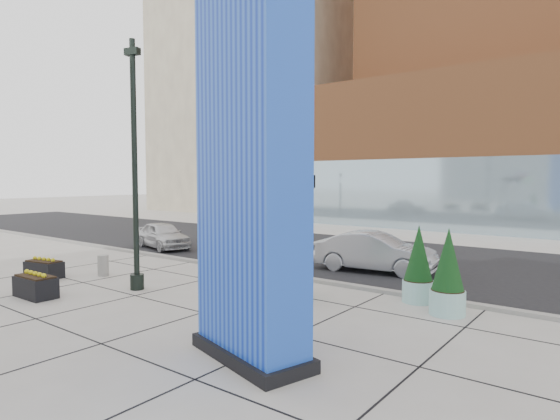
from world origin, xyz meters
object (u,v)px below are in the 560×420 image
Objects in this scene: concrete_bollard at (103,265)px; overhead_street_sign at (290,190)px; lamp_post at (135,189)px; public_art_sculpture at (267,254)px; blue_pylon at (250,132)px; car_white_west at (163,235)px; car_silver_mid at (375,252)px.

concrete_bollard is 7.49m from overhead_street_sign.
overhead_street_sign is at bearing 54.34° from lamp_post.
lamp_post reaches higher than overhead_street_sign.
blue_pylon is at bearing -77.58° from public_art_sculpture.
concrete_bollard is (-6.59, -1.55, -0.89)m from public_art_sculpture.
lamp_post is 4.76m from public_art_sculpture.
overhead_street_sign reaches higher than concrete_bollard.
public_art_sculpture is at bearing 29.04° from lamp_post.
overhead_street_sign is at bearing 32.29° from concrete_bollard.
lamp_post reaches higher than car_white_west.
concrete_bollard is at bearing -147.96° from overhead_street_sign.
lamp_post is 4.08m from concrete_bollard.
public_art_sculpture is 2.98m from overhead_street_sign.
car_white_west is at bearing 123.06° from concrete_bollard.
blue_pylon reaches higher than car_white_west.
car_white_west reaches higher than concrete_bollard.
overhead_street_sign reaches higher than car_silver_mid.
public_art_sculpture is 11.13m from car_white_west.
car_silver_mid is (4.88, 7.33, -2.51)m from lamp_post.
blue_pylon reaches higher than overhead_street_sign.
concrete_bollard is at bearing -132.39° from car_white_west.
blue_pylon is 1.17× the size of lamp_post.
car_silver_mid is at bearing 56.32° from lamp_post.
concrete_bollard is 10.27m from car_silver_mid.
blue_pylon is 2.01× the size of car_silver_mid.
concrete_bollard is 0.19× the size of car_white_west.
car_white_west is (-9.59, 2.00, -2.52)m from overhead_street_sign.
car_silver_mid is (11.42, 1.08, 0.09)m from car_white_west.
lamp_post reaches higher than public_art_sculpture.
blue_pylon reaches higher than car_silver_mid.
car_white_west is 0.86× the size of car_silver_mid.
overhead_street_sign is at bearing 141.26° from car_silver_mid.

